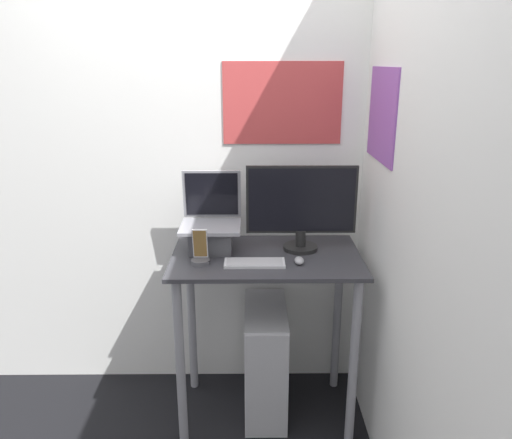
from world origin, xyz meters
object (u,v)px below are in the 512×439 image
Objects in this scene: monitor at (301,208)px; computer_tower at (265,360)px; laptop at (211,230)px; mouse at (299,261)px; keyboard at (255,263)px; cell_phone at (200,255)px.

computer_tower is at bearing -166.92° from monitor.
laptop is 0.76m from computer_tower.
mouse is at bearing -24.17° from laptop.
mouse is at bearing -44.06° from computer_tower.
keyboard is 0.47× the size of computer_tower.
keyboard is at bearing -42.43° from laptop.
laptop reaches higher than computer_tower.
monitor is 0.54m from cell_phone.
computer_tower is (-0.15, 0.15, -0.62)m from mouse.
monitor is (0.44, -0.00, 0.12)m from laptop.
cell_phone is (-0.46, 0.01, 0.03)m from mouse.
mouse is (0.21, 0.01, 0.01)m from keyboard.
monitor is 3.20× the size of cell_phone.
monitor is 7.68× the size of mouse.
keyboard is at bearing -109.56° from computer_tower.
laptop is at bearing 137.57° from keyboard.
monitor is 0.84m from computer_tower.
cell_phone is at bearing 178.80° from mouse.
keyboard reaches higher than computer_tower.
monitor reaches higher than laptop.
laptop is 0.46m from monitor.
monitor is 0.90× the size of computer_tower.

